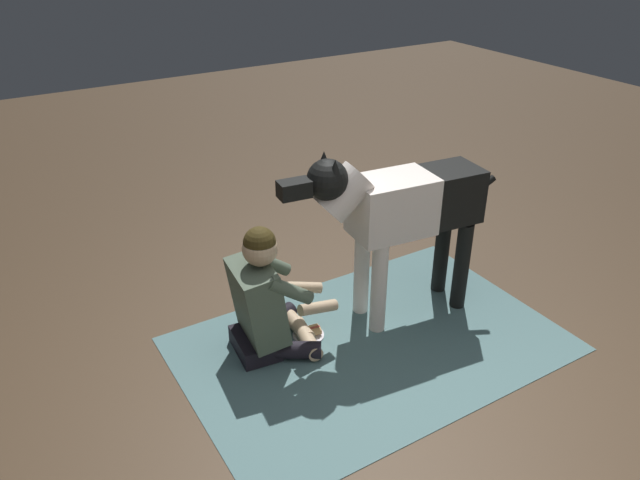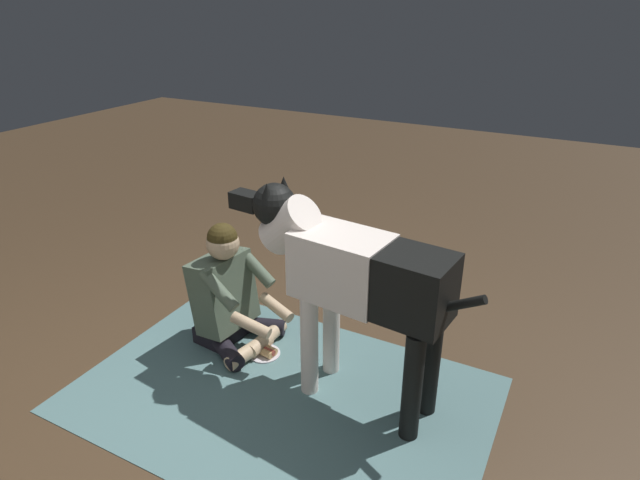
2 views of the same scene
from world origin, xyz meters
TOP-DOWN VIEW (x-y plane):
  - ground_plane at (0.00, 0.00)m, footprint 14.95×14.95m
  - area_rug at (-0.25, -0.14)m, footprint 2.36×1.56m
  - person_sitting_on_floor at (0.33, -0.45)m, footprint 0.66×0.57m
  - large_dog at (-0.58, -0.35)m, footprint 1.53×0.41m
  - hot_dog_on_plate at (0.05, -0.42)m, footprint 0.21×0.21m

SIDE VIEW (x-z plane):
  - ground_plane at x=0.00m, z-range 0.00..0.00m
  - area_rug at x=-0.25m, z-range 0.00..0.01m
  - hot_dog_on_plate at x=0.05m, z-range 0.00..0.06m
  - person_sitting_on_floor at x=0.33m, z-range -0.08..0.78m
  - large_dog at x=-0.58m, z-range 0.17..1.40m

